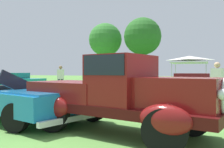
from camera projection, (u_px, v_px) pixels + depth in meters
The scene contains 12 objects.
ground_plane at pixel (118, 136), 5.30m from camera, with size 120.00×120.00×0.00m, color #568C3D.
feature_pickup_truck at pixel (119, 94), 5.48m from camera, with size 4.71×2.62×1.70m.
neighbor_convertible at pixel (16, 99), 6.96m from camera, with size 4.85×2.99×1.40m.
show_car_teal at pixel (15, 81), 18.85m from camera, with size 4.35×1.93×1.22m.
show_car_lime at pixel (120, 83), 16.18m from camera, with size 4.72×2.96×1.22m.
show_car_burgundy at pixel (194, 84), 14.74m from camera, with size 4.47×1.86×1.22m.
spectator_between_cars at pixel (217, 83), 9.23m from camera, with size 0.46×0.38×1.69m.
spectator_by_row at pixel (61, 78), 15.56m from camera, with size 0.46×0.38×1.69m.
canopy_tent_left_field at pixel (116, 60), 24.40m from camera, with size 3.07×3.07×2.71m.
canopy_tent_center_field at pixel (190, 59), 22.58m from camera, with size 3.11×3.11×2.71m.
treeline_far_left at pixel (105, 40), 35.65m from camera, with size 4.67×4.67×8.12m.
treeline_mid_left at pixel (143, 36), 32.80m from camera, with size 4.87×4.87×8.32m.
Camera 1 is at (1.74, -4.98, 1.36)m, focal length 40.37 mm.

